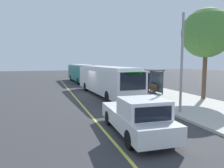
{
  "coord_description": "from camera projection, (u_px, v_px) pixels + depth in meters",
  "views": [
    {
      "loc": [
        21.01,
        -4.95,
        3.48
      ],
      "look_at": [
        3.42,
        0.77,
        1.45
      ],
      "focal_mm": 33.3,
      "sensor_mm": 36.0,
      "label": 1
    }
  ],
  "objects": [
    {
      "name": "ground_plane",
      "position": [
        95.0,
        95.0,
        21.76
      ],
      "size": [
        120.0,
        120.0,
        0.0
      ],
      "primitive_type": "plane",
      "color": "#38383A"
    },
    {
      "name": "sidewalk_curb",
      "position": [
        146.0,
        91.0,
        23.6
      ],
      "size": [
        44.0,
        6.4,
        0.15
      ],
      "primitive_type": "cube",
      "color": "#B7B2A8",
      "rests_on": "ground_plane"
    },
    {
      "name": "lane_stripe_center",
      "position": [
        74.0,
        96.0,
        21.08
      ],
      "size": [
        36.0,
        0.14,
        0.01
      ],
      "primitive_type": "cube",
      "color": "#E0D64C",
      "rests_on": "ground_plane"
    },
    {
      "name": "transit_bus_main",
      "position": [
        106.0,
        79.0,
        21.35
      ],
      "size": [
        12.52,
        3.33,
        2.95
      ],
      "color": "white",
      "rests_on": "ground_plane"
    },
    {
      "name": "transit_bus_second",
      "position": [
        81.0,
        72.0,
        34.86
      ],
      "size": [
        11.3,
        3.02,
        2.95
      ],
      "color": "#146B66",
      "rests_on": "ground_plane"
    },
    {
      "name": "pickup_truck",
      "position": [
        137.0,
        117.0,
        9.84
      ],
      "size": [
        5.47,
        2.19,
        1.85
      ],
      "color": "white",
      "rests_on": "ground_plane"
    },
    {
      "name": "bus_shelter",
      "position": [
        151.0,
        76.0,
        22.01
      ],
      "size": [
        2.9,
        1.6,
        2.48
      ],
      "color": "#333338",
      "rests_on": "sidewalk_curb"
    },
    {
      "name": "waiting_bench",
      "position": [
        151.0,
        88.0,
        21.94
      ],
      "size": [
        1.6,
        0.48,
        0.95
      ],
      "color": "brown",
      "rests_on": "sidewalk_curb"
    },
    {
      "name": "route_sign_post",
      "position": [
        140.0,
        78.0,
        19.04
      ],
      "size": [
        0.44,
        0.08,
        2.8
      ],
      "color": "#333338",
      "rests_on": "sidewalk_curb"
    },
    {
      "name": "street_tree_near_shelter",
      "position": [
        206.0,
        33.0,
        17.97
      ],
      "size": [
        4.25,
        4.25,
        7.9
      ],
      "color": "brown",
      "rests_on": "sidewalk_curb"
    },
    {
      "name": "utility_pole",
      "position": [
        182.0,
        63.0,
        13.46
      ],
      "size": [
        0.16,
        0.16,
        6.4
      ],
      "primitive_type": "cylinder",
      "color": "gray",
      "rests_on": "sidewalk_curb"
    }
  ]
}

